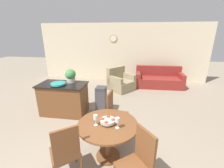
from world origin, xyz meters
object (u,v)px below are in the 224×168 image
potted_plant (71,76)px  fruit_bowl (108,121)px  dining_table (108,131)px  teal_bowl (58,84)px  wine_glass_left (96,118)px  dining_chair_near_right (138,161)px  dining_chair_near_left (66,151)px  kitchen_island (64,99)px  wine_glass_right (117,120)px  couch (159,80)px  trash_bin (101,100)px  armchair (120,82)px  dining_chair_far_side (115,111)px

potted_plant → fruit_bowl: bearing=-50.1°
dining_table → teal_bowl: 2.09m
wine_glass_left → potted_plant: size_ratio=0.52×
dining_chair_near_right → dining_table: bearing=6.1°
dining_table → dining_chair_near_left: size_ratio=1.06×
kitchen_island → wine_glass_right: bearing=-41.9°
dining_chair_near_right → potted_plant: potted_plant is taller
dining_table → wine_glass_left: (-0.20, -0.08, 0.31)m
dining_chair_near_right → fruit_bowl: 0.81m
wine_glass_left → couch: (1.70, 4.37, -0.59)m
teal_bowl → trash_bin: teal_bowl is taller
couch → potted_plant: bearing=-139.0°
armchair → couch: bearing=-28.4°
dining_table → teal_bowl: bearing=140.5°
wine_glass_right → teal_bowl: 2.27m
trash_bin → armchair: bearing=78.9°
dining_table → dining_chair_far_side: (0.02, 0.77, -0.02)m
kitchen_island → couch: (3.04, 2.85, -0.16)m
wine_glass_left → teal_bowl: (-1.39, 1.39, 0.07)m
dining_chair_near_right → wine_glass_left: bearing=19.0°
dining_chair_far_side → trash_bin: dining_chair_far_side is taller
wine_glass_right → couch: size_ratio=0.10×
wine_glass_right → dining_chair_far_side: bearing=100.6°
dining_chair_far_side → kitchen_island: dining_chair_far_side is taller
wine_glass_right → teal_bowl: teal_bowl is taller
dining_chair_near_left → dining_table: bearing=6.1°
fruit_bowl → wine_glass_right: (0.18, -0.11, 0.09)m
dining_table → armchair: size_ratio=0.88×
dining_table → fruit_bowl: bearing=154.3°
fruit_bowl → dining_chair_far_side: bearing=88.7°
teal_bowl → trash_bin: 1.28m
dining_chair_far_side → trash_bin: size_ratio=1.29×
armchair → trash_bin: bearing=-151.7°
wine_glass_right → couch: bearing=73.3°
kitchen_island → couch: kitchen_island is taller
dining_table → fruit_bowl: (-0.00, 0.00, 0.22)m
dining_chair_near_left → potted_plant: potted_plant is taller
wine_glass_left → trash_bin: wine_glass_left is taller
dining_chair_far_side → wine_glass_right: dining_chair_far_side is taller
dining_chair_far_side → teal_bowl: 1.74m
dining_table → fruit_bowl: size_ratio=3.94×
dining_chair_near_right → teal_bowl: dining_chair_near_right is taller
dining_chair_near_left → wine_glass_right: size_ratio=5.10×
potted_plant → armchair: size_ratio=0.31×
couch → armchair: bearing=-159.8°
wine_glass_left → wine_glass_right: size_ratio=1.00×
kitchen_island → wine_glass_left: bearing=-48.4°
dining_chair_near_left → armchair: (0.44, 4.16, -0.24)m
wine_glass_right → armchair: (-0.30, 3.74, -0.57)m
trash_bin → armchair: (0.38, 1.94, -0.08)m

